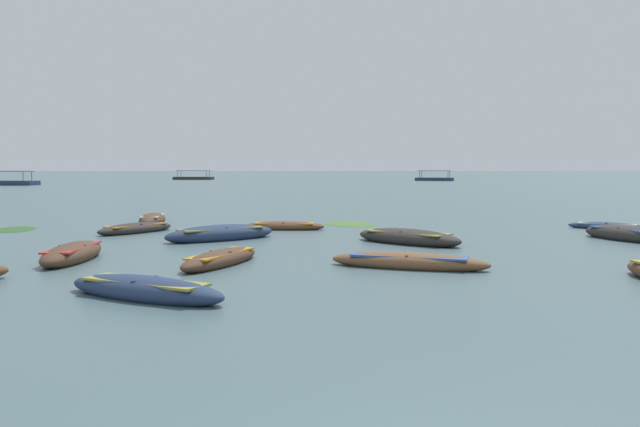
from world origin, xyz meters
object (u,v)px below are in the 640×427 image
object	(u,v)px
rowboat_0	(136,229)
rowboat_4	(73,254)
rowboat_6	(221,259)
ferry_1	(3,182)
rowboat_3	(145,289)
rowboat_1	(408,238)
ferry_2	(194,178)
rowboat_8	(409,262)
rowboat_11	(221,234)
rowboat_7	(607,226)
rowboat_2	(284,226)
rowboat_9	(626,234)
rowboat_10	(152,220)
ferry_0	(434,179)

from	to	relation	value
rowboat_0	rowboat_4	xyz separation A→B (m)	(1.29, -7.68, 0.04)
rowboat_6	ferry_1	size ratio (longest dim) A/B	0.35
rowboat_4	rowboat_3	bearing A→B (deg)	-49.84
rowboat_1	ferry_2	distance (m)	139.16
rowboat_0	rowboat_6	xyz separation A→B (m)	(5.67, -7.99, 0.00)
rowboat_4	rowboat_6	bearing A→B (deg)	-4.11
ferry_1	rowboat_8	bearing A→B (deg)	-51.73
rowboat_8	rowboat_11	size ratio (longest dim) A/B	1.05
rowboat_7	ferry_1	xyz separation A→B (m)	(-71.71, 68.04, 0.32)
rowboat_3	rowboat_8	size ratio (longest dim) A/B	0.92
rowboat_0	rowboat_3	bearing A→B (deg)	-66.94
rowboat_4	rowboat_0	bearing A→B (deg)	99.55
rowboat_2	rowboat_3	distance (m)	14.30
rowboat_2	rowboat_9	xyz separation A→B (m)	(13.08, -2.68, 0.07)
ferry_1	rowboat_6	bearing A→B (deg)	-54.04
rowboat_1	rowboat_2	xyz separation A→B (m)	(-5.09, 4.47, -0.06)
rowboat_10	rowboat_6	bearing A→B (deg)	-61.47
rowboat_7	ferry_0	world-z (taller)	ferry_0
rowboat_4	rowboat_9	bearing A→B (deg)	21.28
rowboat_7	rowboat_4	bearing A→B (deg)	-149.08
rowboat_3	rowboat_10	bearing A→B (deg)	110.41
rowboat_0	rowboat_2	distance (m)	6.15
rowboat_7	rowboat_8	distance (m)	14.55
rowboat_3	rowboat_9	xyz separation A→B (m)	(13.66, 11.61, 0.03)
rowboat_8	ferry_0	world-z (taller)	ferry_0
rowboat_4	rowboat_8	bearing A→B (deg)	-2.11
rowboat_1	rowboat_8	size ratio (longest dim) A/B	0.96
rowboat_6	rowboat_8	size ratio (longest dim) A/B	0.88
rowboat_11	ferry_1	distance (m)	92.53
rowboat_0	rowboat_8	size ratio (longest dim) A/B	0.88
rowboat_9	ferry_0	bearing A→B (deg)	88.47
rowboat_0	rowboat_1	xyz separation A→B (m)	(10.95, -2.60, 0.04)
rowboat_3	ferry_1	size ratio (longest dim) A/B	0.37
rowboat_1	rowboat_7	distance (m)	10.65
rowboat_8	rowboat_11	world-z (taller)	rowboat_11
ferry_1	ferry_2	world-z (taller)	same
rowboat_7	rowboat_3	bearing A→B (deg)	-132.50
rowboat_3	rowboat_6	bearing A→B (deg)	84.98
rowboat_6	ferry_2	world-z (taller)	ferry_2
rowboat_7	rowboat_9	bearing A→B (deg)	-101.09
rowboat_10	rowboat_1	bearing A→B (deg)	-28.85
rowboat_2	ferry_1	world-z (taller)	ferry_1
rowboat_2	rowboat_11	xyz separation A→B (m)	(-1.73, -4.05, 0.07)
rowboat_8	ferry_2	distance (m)	144.19
rowboat_11	rowboat_6	bearing A→B (deg)	-75.19
rowboat_2	rowboat_8	bearing A→B (deg)	-63.75
rowboat_3	rowboat_4	size ratio (longest dim) A/B	1.04
rowboat_2	rowboat_9	bearing A→B (deg)	-11.58
rowboat_7	rowboat_11	bearing A→B (deg)	-160.41
rowboat_3	rowboat_10	size ratio (longest dim) A/B	1.12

